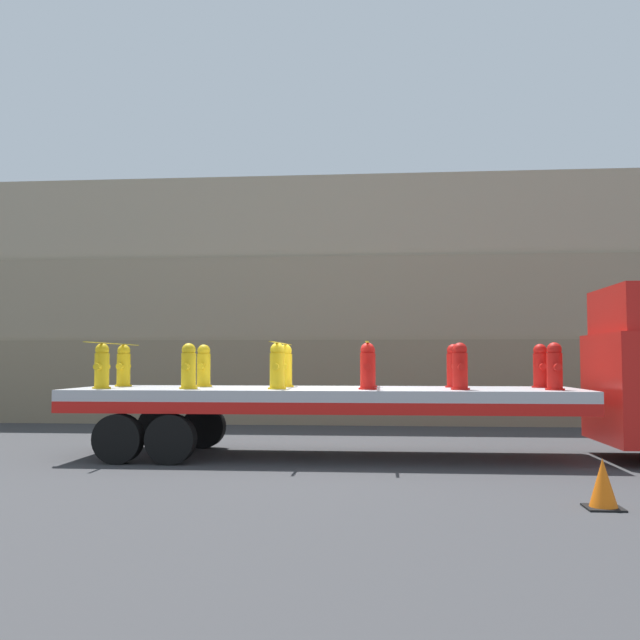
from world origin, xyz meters
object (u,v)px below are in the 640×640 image
(flatbed_trailer, at_px, (300,400))
(fire_hydrant_red_near_3, at_px, (368,367))
(fire_hydrant_yellow_far_2, at_px, (285,366))
(traffic_cone, at_px, (603,484))
(fire_hydrant_yellow_near_0, at_px, (102,367))
(fire_hydrant_yellow_far_0, at_px, (124,366))
(fire_hydrant_red_near_4, at_px, (460,367))
(fire_hydrant_yellow_near_2, at_px, (277,367))
(fire_hydrant_yellow_near_1, at_px, (189,367))
(fire_hydrant_red_far_3, at_px, (369,366))
(fire_hydrant_red_far_4, at_px, (454,366))
(fire_hydrant_yellow_far_1, at_px, (204,366))
(fire_hydrant_red_near_5, at_px, (555,367))
(fire_hydrant_red_far_5, at_px, (540,366))

(flatbed_trailer, height_order, fire_hydrant_red_near_3, fire_hydrant_red_near_3)
(fire_hydrant_red_near_3, bearing_deg, fire_hydrant_yellow_far_2, 145.74)
(flatbed_trailer, relative_size, fire_hydrant_red_near_3, 11.25)
(traffic_cone, bearing_deg, fire_hydrant_yellow_near_0, 154.11)
(fire_hydrant_yellow_far_0, distance_m, fire_hydrant_red_near_3, 4.92)
(fire_hydrant_yellow_far_2, height_order, fire_hydrant_red_near_4, same)
(fire_hydrant_yellow_far_0, bearing_deg, fire_hydrant_yellow_near_2, -18.81)
(fire_hydrant_yellow_near_1, height_order, fire_hydrant_red_far_3, same)
(fire_hydrant_yellow_near_2, xyz_separation_m, fire_hydrant_red_far_4, (3.20, 1.09, 0.00))
(flatbed_trailer, bearing_deg, fire_hydrant_yellow_far_2, 122.14)
(fire_hydrant_yellow_far_1, height_order, fire_hydrant_yellow_near_2, same)
(fire_hydrant_yellow_near_2, distance_m, fire_hydrant_red_near_4, 3.20)
(fire_hydrant_red_far_4, xyz_separation_m, fire_hydrant_red_near_5, (1.60, -1.09, 0.00))
(fire_hydrant_yellow_far_2, xyz_separation_m, fire_hydrant_red_far_5, (4.80, 0.00, 0.00))
(fire_hydrant_yellow_near_0, xyz_separation_m, fire_hydrant_red_near_3, (4.80, 0.00, 0.00))
(fire_hydrant_yellow_near_0, xyz_separation_m, fire_hydrant_red_far_4, (6.39, 1.09, 0.00))
(fire_hydrant_red_far_3, bearing_deg, flatbed_trailer, -156.57)
(fire_hydrant_yellow_near_1, bearing_deg, fire_hydrant_red_near_4, 0.00)
(fire_hydrant_yellow_far_1, xyz_separation_m, fire_hydrant_yellow_far_2, (1.60, 0.00, 0.00))
(fire_hydrant_red_near_4, bearing_deg, fire_hydrant_red_near_3, 180.00)
(fire_hydrant_yellow_far_0, bearing_deg, fire_hydrant_yellow_far_2, 0.00)
(fire_hydrant_yellow_far_1, relative_size, fire_hydrant_red_far_4, 1.00)
(fire_hydrant_yellow_far_0, xyz_separation_m, fire_hydrant_red_far_5, (7.99, 0.00, 0.00))
(fire_hydrant_red_near_3, bearing_deg, fire_hydrant_red_near_5, 0.00)
(flatbed_trailer, bearing_deg, fire_hydrant_yellow_far_1, 164.33)
(flatbed_trailer, height_order, fire_hydrant_yellow_near_0, fire_hydrant_yellow_near_0)
(fire_hydrant_yellow_far_0, relative_size, fire_hydrant_red_far_3, 1.00)
(fire_hydrant_red_near_3, distance_m, fire_hydrant_red_far_5, 3.38)
(fire_hydrant_yellow_near_0, height_order, fire_hydrant_yellow_near_1, same)
(fire_hydrant_red_far_4, bearing_deg, flatbed_trailer, -169.20)
(fire_hydrant_yellow_far_2, distance_m, fire_hydrant_red_far_4, 3.20)
(fire_hydrant_red_far_3, xyz_separation_m, fire_hydrant_red_near_5, (3.20, -1.09, 0.00))
(flatbed_trailer, relative_size, fire_hydrant_yellow_far_1, 11.25)
(fire_hydrant_yellow_near_1, height_order, fire_hydrant_yellow_far_2, same)
(fire_hydrant_yellow_near_0, height_order, fire_hydrant_red_near_3, same)
(fire_hydrant_red_far_3, relative_size, fire_hydrant_red_near_4, 1.00)
(fire_hydrant_yellow_far_1, relative_size, traffic_cone, 1.38)
(fire_hydrant_red_near_4, distance_m, traffic_cone, 4.15)
(fire_hydrant_red_near_5, distance_m, fire_hydrant_red_far_5, 1.09)
(flatbed_trailer, bearing_deg, fire_hydrant_yellow_far_0, 171.25)
(fire_hydrant_yellow_far_2, bearing_deg, fire_hydrant_yellow_near_2, -90.00)
(fire_hydrant_yellow_near_2, bearing_deg, fire_hydrant_yellow_far_1, 145.74)
(fire_hydrant_red_far_5, relative_size, traffic_cone, 1.38)
(fire_hydrant_yellow_near_0, distance_m, fire_hydrant_yellow_far_1, 1.93)
(fire_hydrant_red_near_4, xyz_separation_m, fire_hydrant_red_far_4, (0.00, 1.09, 0.00))
(fire_hydrant_yellow_far_2, bearing_deg, fire_hydrant_red_near_3, -34.26)
(fire_hydrant_red_near_5, bearing_deg, fire_hydrant_red_near_4, 180.00)
(fire_hydrant_yellow_far_2, distance_m, fire_hydrant_red_near_3, 1.93)
(flatbed_trailer, distance_m, fire_hydrant_yellow_far_1, 2.11)
(fire_hydrant_yellow_far_1, height_order, fire_hydrant_red_near_3, same)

